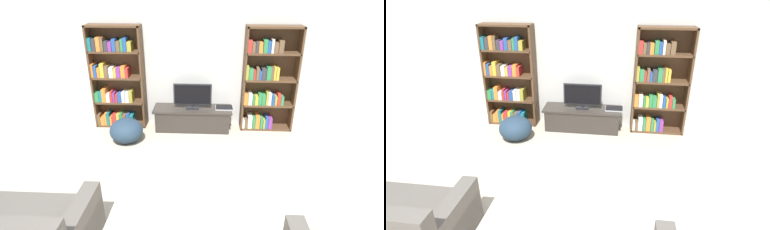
# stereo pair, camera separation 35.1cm
# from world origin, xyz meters

# --- Properties ---
(wall_back) EXTENTS (8.80, 0.06, 2.60)m
(wall_back) POSITION_xyz_m (0.00, 4.23, 1.30)
(wall_back) COLOR silver
(wall_back) RESTS_ON ground_plane
(bookshelf_left) EXTENTS (0.98, 0.30, 1.95)m
(bookshelf_left) POSITION_xyz_m (-1.51, 4.05, 0.94)
(bookshelf_left) COLOR #513823
(bookshelf_left) RESTS_ON ground_plane
(bookshelf_right) EXTENTS (0.98, 0.30, 1.95)m
(bookshelf_right) POSITION_xyz_m (1.30, 4.06, 0.93)
(bookshelf_right) COLOR #513823
(bookshelf_right) RESTS_ON ground_plane
(tv_stand) EXTENTS (1.48, 0.49, 0.43)m
(tv_stand) POSITION_xyz_m (-0.05, 3.93, 0.22)
(tv_stand) COLOR #332D28
(tv_stand) RESTS_ON ground_plane
(television) EXTENTS (0.71, 0.16, 0.48)m
(television) POSITION_xyz_m (-0.05, 3.92, 0.69)
(television) COLOR black
(television) RESTS_ON tv_stand
(laptop) EXTENTS (0.33, 0.25, 0.03)m
(laptop) POSITION_xyz_m (0.55, 3.94, 0.45)
(laptop) COLOR #B7B7BC
(laptop) RESTS_ON tv_stand
(area_rug) EXTENTS (2.59, 1.92, 0.02)m
(area_rug) POSITION_xyz_m (0.18, 2.08, 0.01)
(area_rug) COLOR beige
(area_rug) RESTS_ON ground_plane
(beanbag_ottoman) EXTENTS (0.59, 0.59, 0.43)m
(beanbag_ottoman) POSITION_xyz_m (-1.20, 3.36, 0.21)
(beanbag_ottoman) COLOR #23384C
(beanbag_ottoman) RESTS_ON ground_plane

